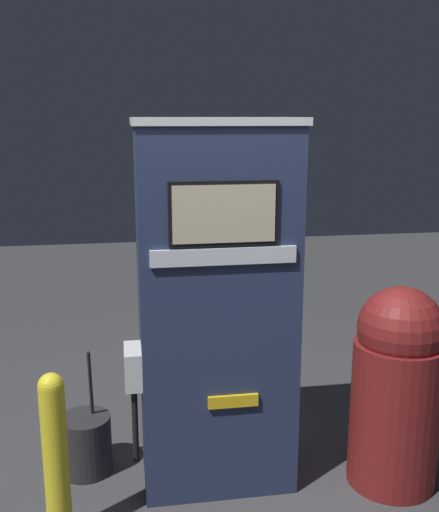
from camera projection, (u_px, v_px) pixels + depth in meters
The scene contains 5 objects.
ground_plane at pixel (223, 500), 3.25m from camera, with size 14.00×14.00×0.00m, color #38383A.
gas_pump at pixel (215, 307), 3.26m from camera, with size 0.93×0.55×2.03m.
safety_bollard at pixel (56, 456), 2.84m from camera, with size 0.12×0.12×0.89m.
trash_bin at pixel (396, 386), 3.30m from camera, with size 0.49×0.49×1.15m.
squeegee_bucket at pixel (86, 444), 3.49m from camera, with size 0.30×0.30×0.76m.
Camera 1 is at (-0.48, -2.82, 2.04)m, focal length 42.00 mm.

